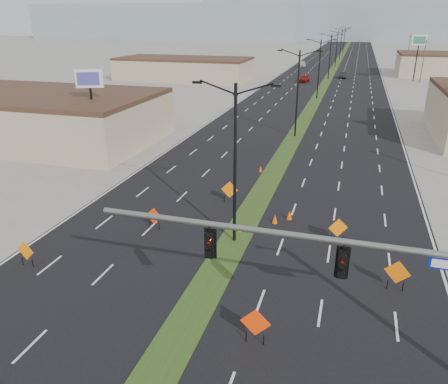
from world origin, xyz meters
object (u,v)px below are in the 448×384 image
(streetlight_6, at_px, (344,39))
(construction_sign_3, at_px, (255,324))
(car_mid, at_px, (343,75))
(pole_sign_west, at_px, (90,85))
(construction_sign_1, at_px, (154,217))
(cone_2, at_px, (240,228))
(streetlight_3, at_px, (330,55))
(construction_sign_0, at_px, (26,252))
(construction_sign_4, at_px, (397,273))
(signal_mast, at_px, (395,282))
(construction_sign_2, at_px, (229,190))
(cone_0, at_px, (275,219))
(car_left, at_px, (304,79))
(construction_sign_5, at_px, (338,229))
(cone_3, at_px, (260,169))
(streetlight_0, at_px, (235,161))
(streetlight_1, at_px, (298,91))
(car_far, at_px, (302,64))
(streetlight_4, at_px, (337,48))
(pole_sign_east_far, at_px, (419,43))
(streetlight_5, at_px, (341,43))
(cone_1, at_px, (289,215))

(streetlight_6, bearing_deg, construction_sign_3, -88.90)
(car_mid, xyz_separation_m, pole_sign_west, (-23.05, -70.79, 6.25))
(construction_sign_1, xyz_separation_m, cone_2, (5.69, 1.26, -0.64))
(streetlight_3, distance_m, construction_sign_0, 91.15)
(construction_sign_0, bearing_deg, construction_sign_4, 18.05)
(signal_mast, bearing_deg, construction_sign_2, 123.58)
(construction_sign_1, bearing_deg, cone_0, 28.93)
(streetlight_3, relative_size, car_left, 2.25)
(car_left, relative_size, construction_sign_2, 2.54)
(construction_sign_5, distance_m, cone_3, 14.39)
(streetlight_6, height_order, car_mid, streetlight_6)
(signal_mast, bearing_deg, pole_sign_west, 137.72)
(streetlight_0, relative_size, construction_sign_3, 5.54)
(streetlight_1, height_order, streetlight_3, same)
(construction_sign_2, distance_m, construction_sign_3, 15.85)
(cone_3, bearing_deg, construction_sign_4, -57.16)
(construction_sign_2, bearing_deg, car_left, 88.77)
(car_far, height_order, construction_sign_0, construction_sign_0)
(streetlight_1, distance_m, streetlight_6, 140.00)
(car_mid, bearing_deg, streetlight_4, 93.07)
(construction_sign_4, distance_m, cone_2, 10.49)
(pole_sign_east_far, bearing_deg, construction_sign_2, -117.82)
(cone_3, height_order, pole_sign_east_far, pole_sign_east_far)
(streetlight_1, height_order, streetlight_6, same)
(signal_mast, xyz_separation_m, construction_sign_2, (-10.56, 15.90, -3.75))
(streetlight_1, relative_size, car_left, 2.25)
(cone_0, bearing_deg, car_left, 95.32)
(construction_sign_2, bearing_deg, streetlight_4, 85.42)
(construction_sign_0, height_order, construction_sign_2, construction_sign_2)
(streetlight_6, xyz_separation_m, pole_sign_west, (-19.84, -152.19, 1.51))
(streetlight_6, height_order, construction_sign_1, streetlight_6)
(car_left, relative_size, construction_sign_3, 2.47)
(streetlight_1, relative_size, pole_sign_west, 1.17)
(construction_sign_1, xyz_separation_m, construction_sign_5, (12.02, 1.59, 0.07))
(streetlight_5, bearing_deg, car_left, -94.38)
(signal_mast, xyz_separation_m, streetlight_6, (-8.56, 178.00, 0.63))
(construction_sign_4, height_order, construction_sign_5, construction_sign_4)
(signal_mast, distance_m, streetlight_6, 178.21)
(car_left, relative_size, construction_sign_1, 2.86)
(cone_0, height_order, pole_sign_west, pole_sign_west)
(car_far, distance_m, construction_sign_4, 114.96)
(streetlight_0, distance_m, car_far, 110.95)
(streetlight_5, distance_m, car_left, 63.31)
(streetlight_3, distance_m, streetlight_6, 84.00)
(construction_sign_2, height_order, pole_sign_east_far, pole_sign_east_far)
(construction_sign_2, bearing_deg, construction_sign_5, -30.36)
(streetlight_1, relative_size, car_far, 2.01)
(construction_sign_4, bearing_deg, streetlight_1, 121.07)
(construction_sign_5, relative_size, cone_1, 2.49)
(car_far, xyz_separation_m, cone_2, (9.39, -109.13, -0.45))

